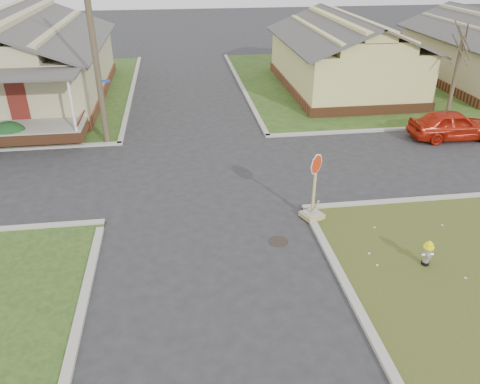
{
  "coord_description": "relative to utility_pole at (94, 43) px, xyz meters",
  "views": [
    {
      "loc": [
        -0.77,
        -12.8,
        8.56
      ],
      "look_at": [
        1.15,
        1.0,
        1.1
      ],
      "focal_mm": 35.0,
      "sensor_mm": 36.0,
      "label": 1
    }
  ],
  "objects": [
    {
      "name": "hedge_right",
      "position": [
        -4.41,
        0.1,
        -4.03
      ],
      "size": [
        1.53,
        1.25,
        1.17
      ],
      "primitive_type": "ellipsoid",
      "color": "#163D18",
      "rests_on": "verge_far_left"
    },
    {
      "name": "tree_mid_right",
      "position": [
        18.2,
        1.3,
        -2.51
      ],
      "size": [
        0.22,
        0.22,
        4.2
      ],
      "primitive_type": "cylinder",
      "color": "#413825",
      "rests_on": "verge_far_right"
    },
    {
      "name": "ground",
      "position": [
        4.2,
        -8.9,
        -4.66
      ],
      "size": [
        120.0,
        120.0,
        0.0
      ],
      "primitive_type": "plane",
      "color": "#272729",
      "rests_on": "ground"
    },
    {
      "name": "curbs",
      "position": [
        4.2,
        -3.9,
        -4.66
      ],
      "size": [
        80.0,
        40.0,
        0.12
      ],
      "primitive_type": null,
      "color": "#ABA89B",
      "rests_on": "ground"
    },
    {
      "name": "red_sedan",
      "position": [
        16.68,
        -1.74,
        -3.95
      ],
      "size": [
        4.2,
        1.76,
        1.42
      ],
      "primitive_type": "imported",
      "rotation": [
        0.0,
        0.0,
        1.55
      ],
      "color": "#B61F0D",
      "rests_on": "ground"
    },
    {
      "name": "fire_hydrant",
      "position": [
        10.47,
        -11.26,
        -4.16
      ],
      "size": [
        0.31,
        0.31,
        0.83
      ],
      "rotation": [
        0.0,
        0.0,
        -0.04
      ],
      "color": "black",
      "rests_on": "ground"
    },
    {
      "name": "stop_sign",
      "position": [
        7.86,
        -8.16,
        -4.09
      ],
      "size": [
        0.69,
        0.67,
        2.42
      ],
      "rotation": [
        0.0,
        0.0,
        0.38
      ],
      "color": "tan",
      "rests_on": "ground"
    },
    {
      "name": "utility_pole",
      "position": [
        0.0,
        0.0,
        0.0
      ],
      "size": [
        1.8,
        0.28,
        9.0
      ],
      "color": "#413825",
      "rests_on": "ground"
    },
    {
      "name": "manhole",
      "position": [
        6.4,
        -9.4,
        -4.66
      ],
      "size": [
        0.64,
        0.64,
        0.01
      ],
      "primitive_type": "cylinder",
      "color": "black",
      "rests_on": "ground"
    },
    {
      "name": "corner_house",
      "position": [
        -5.8,
        7.78,
        -2.38
      ],
      "size": [
        10.1,
        15.5,
        5.3
      ],
      "color": "brown",
      "rests_on": "ground"
    },
    {
      "name": "side_house_yellow",
      "position": [
        14.2,
        7.6,
        -2.47
      ],
      "size": [
        7.6,
        11.6,
        4.7
      ],
      "color": "brown",
      "rests_on": "ground"
    }
  ]
}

